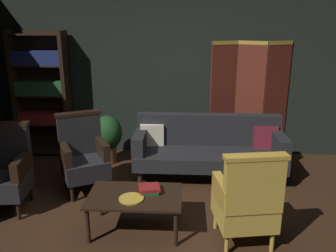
{
  "coord_description": "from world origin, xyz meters",
  "views": [
    {
      "loc": [
        0.24,
        -3.39,
        2.22
      ],
      "look_at": [
        0.0,
        0.8,
        0.95
      ],
      "focal_mm": 37.86,
      "sensor_mm": 36.0,
      "label": 1
    }
  ],
  "objects_px": {
    "armchair_gilt_accent": "(247,200)",
    "armchair_wing_left": "(83,155)",
    "bookshelf": "(42,91)",
    "potted_plant": "(107,136)",
    "folding_screen": "(249,99)",
    "book_green_cloth": "(149,191)",
    "armchair_wing_right": "(4,170)",
    "book_red_leather": "(149,188)",
    "velvet_couch": "(208,147)",
    "coffee_table": "(135,199)",
    "brass_tray": "(131,199)"
  },
  "relations": [
    {
      "from": "armchair_wing_left",
      "to": "folding_screen",
      "type": "bearing_deg",
      "value": 29.57
    },
    {
      "from": "armchair_wing_right",
      "to": "potted_plant",
      "type": "bearing_deg",
      "value": 58.47
    },
    {
      "from": "coffee_table",
      "to": "brass_tray",
      "type": "bearing_deg",
      "value": -103.24
    },
    {
      "from": "bookshelf",
      "to": "book_green_cloth",
      "type": "distance_m",
      "value": 2.99
    },
    {
      "from": "coffee_table",
      "to": "book_green_cloth",
      "type": "height_order",
      "value": "book_green_cloth"
    },
    {
      "from": "book_red_leather",
      "to": "armchair_wing_right",
      "type": "bearing_deg",
      "value": 169.75
    },
    {
      "from": "velvet_couch",
      "to": "book_green_cloth",
      "type": "height_order",
      "value": "velvet_couch"
    },
    {
      "from": "armchair_wing_left",
      "to": "book_red_leather",
      "type": "height_order",
      "value": "armchair_wing_left"
    },
    {
      "from": "bookshelf",
      "to": "book_red_leather",
      "type": "xyz_separation_m",
      "value": [
        1.99,
        -2.14,
        -0.62
      ]
    },
    {
      "from": "folding_screen",
      "to": "book_red_leather",
      "type": "distance_m",
      "value": 2.66
    },
    {
      "from": "armchair_wing_right",
      "to": "book_red_leather",
      "type": "bearing_deg",
      "value": -10.25
    },
    {
      "from": "potted_plant",
      "to": "book_red_leather",
      "type": "relative_size",
      "value": 3.43
    },
    {
      "from": "velvet_couch",
      "to": "potted_plant",
      "type": "distance_m",
      "value": 1.63
    },
    {
      "from": "armchair_wing_left",
      "to": "potted_plant",
      "type": "bearing_deg",
      "value": 83.73
    },
    {
      "from": "coffee_table",
      "to": "armchair_wing_left",
      "type": "xyz_separation_m",
      "value": [
        -0.83,
        0.94,
        0.12
      ]
    },
    {
      "from": "velvet_couch",
      "to": "armchair_gilt_accent",
      "type": "bearing_deg",
      "value": -79.88
    },
    {
      "from": "velvet_couch",
      "to": "armchair_gilt_accent",
      "type": "height_order",
      "value": "armchair_gilt_accent"
    },
    {
      "from": "velvet_couch",
      "to": "potted_plant",
      "type": "xyz_separation_m",
      "value": [
        -1.58,
        0.42,
        -0.01
      ]
    },
    {
      "from": "coffee_table",
      "to": "brass_tray",
      "type": "height_order",
      "value": "brass_tray"
    },
    {
      "from": "armchair_gilt_accent",
      "to": "armchair_wing_left",
      "type": "relative_size",
      "value": 1.0
    },
    {
      "from": "armchair_wing_left",
      "to": "coffee_table",
      "type": "bearing_deg",
      "value": -48.58
    },
    {
      "from": "armchair_wing_right",
      "to": "book_red_leather",
      "type": "height_order",
      "value": "armchair_wing_right"
    },
    {
      "from": "armchair_gilt_accent",
      "to": "armchair_wing_left",
      "type": "bearing_deg",
      "value": 150.55
    },
    {
      "from": "armchair_wing_left",
      "to": "armchair_wing_right",
      "type": "bearing_deg",
      "value": -146.14
    },
    {
      "from": "coffee_table",
      "to": "book_green_cloth",
      "type": "bearing_deg",
      "value": 25.48
    },
    {
      "from": "armchair_gilt_accent",
      "to": "book_green_cloth",
      "type": "bearing_deg",
      "value": 166.01
    },
    {
      "from": "armchair_gilt_accent",
      "to": "potted_plant",
      "type": "height_order",
      "value": "armchair_gilt_accent"
    },
    {
      "from": "folding_screen",
      "to": "book_green_cloth",
      "type": "height_order",
      "value": "folding_screen"
    },
    {
      "from": "bookshelf",
      "to": "book_green_cloth",
      "type": "xyz_separation_m",
      "value": [
        1.99,
        -2.14,
        -0.65
      ]
    },
    {
      "from": "armchair_wing_left",
      "to": "armchair_wing_right",
      "type": "height_order",
      "value": "same"
    },
    {
      "from": "coffee_table",
      "to": "book_red_leather",
      "type": "bearing_deg",
      "value": 25.48
    },
    {
      "from": "armchair_gilt_accent",
      "to": "bookshelf",
      "type": "bearing_deg",
      "value": 141.45
    },
    {
      "from": "bookshelf",
      "to": "potted_plant",
      "type": "bearing_deg",
      "value": -16.11
    },
    {
      "from": "potted_plant",
      "to": "brass_tray",
      "type": "xyz_separation_m",
      "value": [
        0.7,
        -1.98,
        -0.01
      ]
    },
    {
      "from": "potted_plant",
      "to": "armchair_wing_right",
      "type": "bearing_deg",
      "value": -121.53
    },
    {
      "from": "potted_plant",
      "to": "brass_tray",
      "type": "bearing_deg",
      "value": -70.55
    },
    {
      "from": "brass_tray",
      "to": "coffee_table",
      "type": "bearing_deg",
      "value": 76.76
    },
    {
      "from": "bookshelf",
      "to": "armchair_gilt_accent",
      "type": "height_order",
      "value": "bookshelf"
    },
    {
      "from": "bookshelf",
      "to": "armchair_wing_right",
      "type": "relative_size",
      "value": 1.97
    },
    {
      "from": "velvet_couch",
      "to": "armchair_wing_left",
      "type": "relative_size",
      "value": 2.04
    },
    {
      "from": "armchair_wing_right",
      "to": "book_green_cloth",
      "type": "distance_m",
      "value": 1.81
    },
    {
      "from": "book_green_cloth",
      "to": "brass_tray",
      "type": "distance_m",
      "value": 0.24
    },
    {
      "from": "folding_screen",
      "to": "book_red_leather",
      "type": "xyz_separation_m",
      "value": [
        -1.39,
        -2.21,
        -0.51
      ]
    },
    {
      "from": "folding_screen",
      "to": "book_green_cloth",
      "type": "xyz_separation_m",
      "value": [
        -1.39,
        -2.21,
        -0.55
      ]
    },
    {
      "from": "armchair_wing_left",
      "to": "armchair_wing_right",
      "type": "relative_size",
      "value": 1.0
    },
    {
      "from": "bookshelf",
      "to": "book_green_cloth",
      "type": "height_order",
      "value": "bookshelf"
    },
    {
      "from": "brass_tray",
      "to": "armchair_gilt_accent",
      "type": "bearing_deg",
      "value": -4.07
    },
    {
      "from": "folding_screen",
      "to": "book_green_cloth",
      "type": "bearing_deg",
      "value": -122.24
    },
    {
      "from": "brass_tray",
      "to": "velvet_couch",
      "type": "bearing_deg",
      "value": 60.54
    },
    {
      "from": "bookshelf",
      "to": "armchair_wing_right",
      "type": "bearing_deg",
      "value": -83.51
    }
  ]
}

